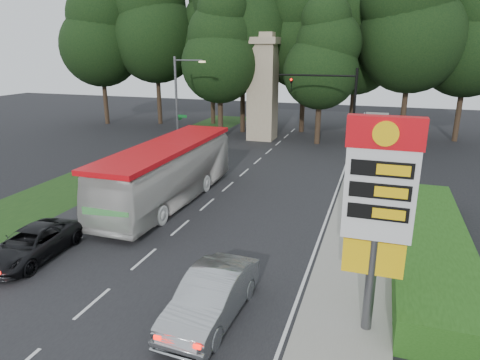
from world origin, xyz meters
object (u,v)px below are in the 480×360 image
(monument, at_px, (263,87))
(suv_charcoal, at_px, (31,244))
(transit_bus, at_px, (168,173))
(sedan_silver, at_px, (211,297))
(streetlight_signs, at_px, (179,101))
(gas_station_pylon, at_px, (379,199))
(traffic_signal_mast, at_px, (337,101))

(monument, relative_size, suv_charcoal, 2.11)
(transit_bus, relative_size, sedan_silver, 2.50)
(suv_charcoal, bearing_deg, streetlight_signs, 93.66)
(transit_bus, bearing_deg, sedan_silver, -55.22)
(transit_bus, bearing_deg, monument, 89.67)
(gas_station_pylon, bearing_deg, streetlight_signs, 128.96)
(monument, xyz_separation_m, sedan_silver, (6.29, -28.93, -4.29))
(traffic_signal_mast, relative_size, monument, 0.72)
(gas_station_pylon, relative_size, monument, 0.68)
(traffic_signal_mast, distance_m, monument, 9.76)
(streetlight_signs, relative_size, sedan_silver, 1.62)
(gas_station_pylon, height_order, transit_bus, gas_station_pylon)
(traffic_signal_mast, bearing_deg, streetlight_signs, -171.08)
(gas_station_pylon, xyz_separation_m, streetlight_signs, (-16.19, 20.01, -0.01))
(transit_bus, bearing_deg, streetlight_signs, 113.28)
(monument, height_order, transit_bus, monument)
(traffic_signal_mast, xyz_separation_m, sedan_silver, (-1.39, -22.92, -3.86))
(traffic_signal_mast, xyz_separation_m, monument, (-7.68, 6.00, 0.43))
(transit_bus, bearing_deg, gas_station_pylon, -36.84)
(sedan_silver, bearing_deg, monument, 104.80)
(monument, height_order, sedan_silver, monument)
(gas_station_pylon, distance_m, monument, 30.17)
(traffic_signal_mast, height_order, suv_charcoal, traffic_signal_mast)
(monument, xyz_separation_m, suv_charcoal, (-2.58, -27.38, -4.44))
(streetlight_signs, bearing_deg, suv_charcoal, -82.92)
(gas_station_pylon, bearing_deg, sedan_silver, -169.39)
(traffic_signal_mast, height_order, transit_bus, traffic_signal_mast)
(monument, bearing_deg, traffic_signal_mast, -38.00)
(gas_station_pylon, distance_m, traffic_signal_mast, 22.29)
(transit_bus, bearing_deg, traffic_signal_mast, 59.33)
(monument, distance_m, transit_bus, 19.47)
(transit_bus, height_order, suv_charcoal, transit_bus)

